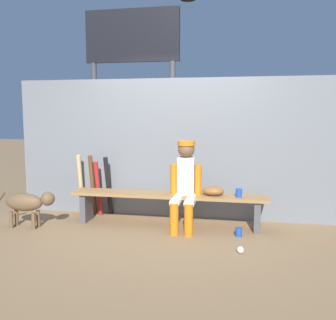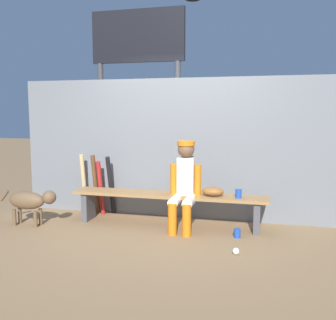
{
  "view_description": "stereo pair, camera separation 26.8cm",
  "coord_description": "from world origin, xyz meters",
  "px_view_note": "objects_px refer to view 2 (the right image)",
  "views": [
    {
      "loc": [
        0.97,
        -4.89,
        1.5
      ],
      "look_at": [
        0.0,
        0.0,
        0.89
      ],
      "focal_mm": 40.87,
      "sensor_mm": 36.0,
      "label": 1
    },
    {
      "loc": [
        1.23,
        -4.83,
        1.5
      ],
      "look_at": [
        0.0,
        0.0,
        0.89
      ],
      "focal_mm": 40.87,
      "sensor_mm": 36.0,
      "label": 2
    }
  ],
  "objects_px": {
    "baseball": "(236,251)",
    "cup_on_ground": "(237,233)",
    "bat_wood_dark": "(96,184)",
    "cup_on_bench": "(238,194)",
    "dog": "(31,201)",
    "scoreboard": "(141,60)",
    "bat_wood_natural": "(84,184)",
    "player_seated": "(184,182)",
    "dugout_bench": "(168,200)",
    "baseball_glove": "(213,191)",
    "bat_aluminum_black": "(111,186)",
    "bat_aluminum_red": "(101,188)"
  },
  "relations": [
    {
      "from": "bat_aluminum_red",
      "to": "bat_wood_dark",
      "type": "bearing_deg",
      "value": 163.1
    },
    {
      "from": "baseball_glove",
      "to": "cup_on_ground",
      "type": "relative_size",
      "value": 2.55
    },
    {
      "from": "bat_aluminum_black",
      "to": "cup_on_ground",
      "type": "height_order",
      "value": "bat_aluminum_black"
    },
    {
      "from": "cup_on_ground",
      "to": "baseball",
      "type": "bearing_deg",
      "value": -87.29
    },
    {
      "from": "scoreboard",
      "to": "dog",
      "type": "distance_m",
      "value": 3.04
    },
    {
      "from": "cup_on_bench",
      "to": "dog",
      "type": "xyz_separation_m",
      "value": [
        -2.71,
        -0.41,
        -0.16
      ]
    },
    {
      "from": "bat_wood_dark",
      "to": "baseball",
      "type": "relative_size",
      "value": 12.16
    },
    {
      "from": "baseball_glove",
      "to": "cup_on_bench",
      "type": "xyz_separation_m",
      "value": [
        0.33,
        -0.04,
        -0.01
      ]
    },
    {
      "from": "cup_on_ground",
      "to": "cup_on_bench",
      "type": "xyz_separation_m",
      "value": [
        -0.01,
        0.24,
        0.44
      ]
    },
    {
      "from": "baseball_glove",
      "to": "scoreboard",
      "type": "bearing_deg",
      "value": 133.07
    },
    {
      "from": "baseball",
      "to": "dog",
      "type": "bearing_deg",
      "value": 171.62
    },
    {
      "from": "baseball",
      "to": "cup_on_ground",
      "type": "xyz_separation_m",
      "value": [
        -0.03,
        0.57,
        0.02
      ]
    },
    {
      "from": "baseball_glove",
      "to": "baseball",
      "type": "height_order",
      "value": "baseball_glove"
    },
    {
      "from": "cup_on_bench",
      "to": "dog",
      "type": "height_order",
      "value": "cup_on_bench"
    },
    {
      "from": "dugout_bench",
      "to": "dog",
      "type": "distance_m",
      "value": 1.84
    },
    {
      "from": "player_seated",
      "to": "dugout_bench",
      "type": "bearing_deg",
      "value": 155.7
    },
    {
      "from": "baseball_glove",
      "to": "bat_wood_dark",
      "type": "distance_m",
      "value": 1.81
    },
    {
      "from": "baseball_glove",
      "to": "bat_wood_natural",
      "type": "bearing_deg",
      "value": 171.27
    },
    {
      "from": "cup_on_ground",
      "to": "dog",
      "type": "distance_m",
      "value": 2.74
    },
    {
      "from": "player_seated",
      "to": "baseball",
      "type": "xyz_separation_m",
      "value": [
        0.72,
        -0.74,
        -0.58
      ]
    },
    {
      "from": "baseball",
      "to": "cup_on_bench",
      "type": "distance_m",
      "value": 0.93
    },
    {
      "from": "baseball_glove",
      "to": "dugout_bench",
      "type": "bearing_deg",
      "value": 180.0
    },
    {
      "from": "dog",
      "to": "bat_aluminum_red",
      "type": "bearing_deg",
      "value": 46.26
    },
    {
      "from": "bat_aluminum_black",
      "to": "bat_wood_natural",
      "type": "height_order",
      "value": "bat_wood_natural"
    },
    {
      "from": "dugout_bench",
      "to": "bat_aluminum_black",
      "type": "distance_m",
      "value": 1.01
    },
    {
      "from": "bat_aluminum_black",
      "to": "bat_wood_dark",
      "type": "relative_size",
      "value": 0.99
    },
    {
      "from": "scoreboard",
      "to": "dog",
      "type": "xyz_separation_m",
      "value": [
        -0.9,
        -2.04,
        -2.07
      ]
    },
    {
      "from": "bat_wood_natural",
      "to": "bat_wood_dark",
      "type": "bearing_deg",
      "value": -0.59
    },
    {
      "from": "bat_wood_natural",
      "to": "cup_on_ground",
      "type": "height_order",
      "value": "bat_wood_natural"
    },
    {
      "from": "bat_wood_natural",
      "to": "cup_on_bench",
      "type": "bearing_deg",
      "value": -8.47
    },
    {
      "from": "dugout_bench",
      "to": "cup_on_bench",
      "type": "distance_m",
      "value": 0.94
    },
    {
      "from": "bat_aluminum_black",
      "to": "bat_wood_natural",
      "type": "distance_m",
      "value": 0.42
    },
    {
      "from": "cup_on_bench",
      "to": "baseball_glove",
      "type": "bearing_deg",
      "value": 173.14
    },
    {
      "from": "baseball_glove",
      "to": "bat_wood_natural",
      "type": "xyz_separation_m",
      "value": [
        -1.97,
        0.3,
        -0.05
      ]
    },
    {
      "from": "player_seated",
      "to": "baseball_glove",
      "type": "distance_m",
      "value": 0.39
    },
    {
      "from": "dugout_bench",
      "to": "baseball",
      "type": "height_order",
      "value": "dugout_bench"
    },
    {
      "from": "player_seated",
      "to": "cup_on_ground",
      "type": "distance_m",
      "value": 0.91
    },
    {
      "from": "bat_wood_natural",
      "to": "scoreboard",
      "type": "relative_size",
      "value": 0.26
    },
    {
      "from": "player_seated",
      "to": "baseball",
      "type": "height_order",
      "value": "player_seated"
    },
    {
      "from": "baseball_glove",
      "to": "bat_wood_dark",
      "type": "bearing_deg",
      "value": 170.42
    },
    {
      "from": "bat_aluminum_red",
      "to": "cup_on_bench",
      "type": "height_order",
      "value": "bat_aluminum_red"
    },
    {
      "from": "dugout_bench",
      "to": "bat_wood_natural",
      "type": "bearing_deg",
      "value": 167.56
    },
    {
      "from": "player_seated",
      "to": "bat_aluminum_black",
      "type": "relative_size",
      "value": 1.29
    },
    {
      "from": "bat_wood_natural",
      "to": "player_seated",
      "type": "bearing_deg",
      "value": -14.32
    },
    {
      "from": "baseball_glove",
      "to": "dog",
      "type": "xyz_separation_m",
      "value": [
        -2.38,
        -0.45,
        -0.16
      ]
    },
    {
      "from": "bat_aluminum_black",
      "to": "cup_on_ground",
      "type": "xyz_separation_m",
      "value": [
        1.89,
        -0.6,
        -0.39
      ]
    },
    {
      "from": "bat_wood_dark",
      "to": "bat_aluminum_black",
      "type": "bearing_deg",
      "value": 5.03
    },
    {
      "from": "bat_aluminum_red",
      "to": "scoreboard",
      "type": "xyz_separation_m",
      "value": [
        0.21,
        1.32,
        2.0
      ]
    },
    {
      "from": "bat_wood_natural",
      "to": "bat_aluminum_black",
      "type": "bearing_deg",
      "value": 2.52
    },
    {
      "from": "bat_aluminum_black",
      "to": "cup_on_bench",
      "type": "relative_size",
      "value": 8.08
    }
  ]
}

